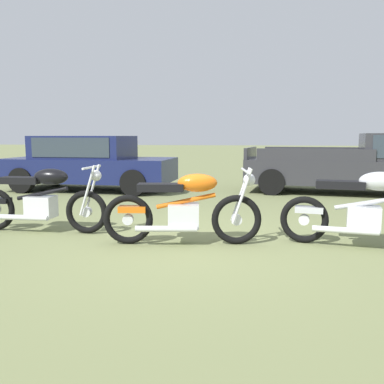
# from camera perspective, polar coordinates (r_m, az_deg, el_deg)

# --- Properties ---
(ground_plane) EXTENTS (120.00, 120.00, 0.00)m
(ground_plane) POSITION_cam_1_polar(r_m,az_deg,el_deg) (5.62, -0.99, -7.06)
(ground_plane) COLOR olive
(motorcycle_black) EXTENTS (2.11, 0.64, 1.02)m
(motorcycle_black) POSITION_cam_1_polar(r_m,az_deg,el_deg) (6.60, -19.92, -1.03)
(motorcycle_black) COLOR black
(motorcycle_black) RESTS_ON ground
(motorcycle_orange) EXTENTS (2.09, 0.72, 1.02)m
(motorcycle_orange) POSITION_cam_1_polar(r_m,az_deg,el_deg) (5.50, -1.10, -2.25)
(motorcycle_orange) COLOR black
(motorcycle_orange) RESTS_ON ground
(motorcycle_silver) EXTENTS (2.05, 0.68, 1.02)m
(motorcycle_silver) POSITION_cam_1_polar(r_m,az_deg,el_deg) (5.77, 22.46, -2.27)
(motorcycle_silver) COLOR black
(motorcycle_silver) RESTS_ON ground
(car_navy) EXTENTS (4.41, 2.04, 1.43)m
(car_navy) POSITION_cam_1_polar(r_m,az_deg,el_deg) (11.37, -14.03, 4.26)
(car_navy) COLOR #161E4C
(car_navy) RESTS_ON ground
(pickup_truck_charcoal) EXTENTS (5.56, 2.50, 1.49)m
(pickup_truck_charcoal) POSITION_cam_1_polar(r_m,az_deg,el_deg) (11.13, 23.05, 3.57)
(pickup_truck_charcoal) COLOR #2D2D33
(pickup_truck_charcoal) RESTS_ON ground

